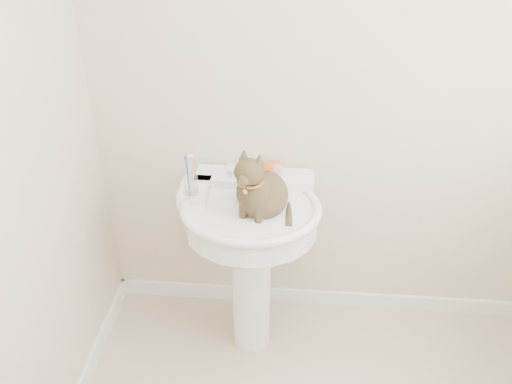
# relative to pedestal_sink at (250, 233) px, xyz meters

# --- Properties ---
(wall_back) EXTENTS (2.20, 0.00, 2.50)m
(wall_back) POSITION_rel_pedestal_sink_xyz_m (0.35, 0.29, 0.57)
(wall_back) COLOR beige
(wall_back) RESTS_ON ground
(baseboard_back) EXTENTS (2.20, 0.02, 0.09)m
(baseboard_back) POSITION_rel_pedestal_sink_xyz_m (0.35, 0.28, -0.63)
(baseboard_back) COLOR white
(baseboard_back) RESTS_ON floor
(pedestal_sink) EXTENTS (0.63, 0.61, 0.86)m
(pedestal_sink) POSITION_rel_pedestal_sink_xyz_m (0.00, 0.00, 0.00)
(pedestal_sink) COLOR white
(pedestal_sink) RESTS_ON floor
(faucet) EXTENTS (0.28, 0.12, 0.14)m
(faucet) POSITION_rel_pedestal_sink_xyz_m (0.00, 0.15, 0.23)
(faucet) COLOR silver
(faucet) RESTS_ON pedestal_sink
(soap_bar) EXTENTS (0.10, 0.08, 0.03)m
(soap_bar) POSITION_rel_pedestal_sink_xyz_m (0.07, 0.24, 0.20)
(soap_bar) COLOR #DF4D20
(soap_bar) RESTS_ON pedestal_sink
(toothbrush_cup) EXTENTS (0.07, 0.07, 0.18)m
(toothbrush_cup) POSITION_rel_pedestal_sink_xyz_m (-0.25, 0.01, 0.23)
(toothbrush_cup) COLOR silver
(toothbrush_cup) RESTS_ON pedestal_sink
(cat) EXTENTS (0.24, 0.30, 0.44)m
(cat) POSITION_rel_pedestal_sink_xyz_m (0.05, -0.03, 0.24)
(cat) COLOR brown
(cat) RESTS_ON pedestal_sink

